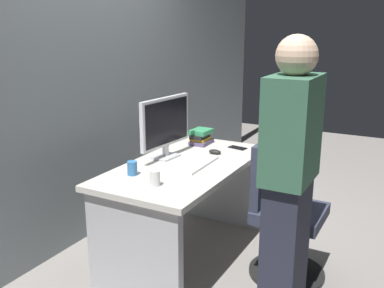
# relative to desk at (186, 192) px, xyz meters

# --- Properties ---
(ground_plane) EXTENTS (9.00, 9.00, 0.00)m
(ground_plane) POSITION_rel_desk_xyz_m (0.00, 0.00, -0.50)
(ground_plane) COLOR gray
(wall_back) EXTENTS (6.40, 0.10, 3.00)m
(wall_back) POSITION_rel_desk_xyz_m (0.00, 0.91, 1.00)
(wall_back) COLOR gray
(wall_back) RESTS_ON ground
(desk) EXTENTS (1.45, 0.76, 0.72)m
(desk) POSITION_rel_desk_xyz_m (0.00, 0.00, 0.00)
(desk) COLOR beige
(desk) RESTS_ON ground
(office_chair) EXTENTS (0.52, 0.52, 0.94)m
(office_chair) POSITION_rel_desk_xyz_m (0.09, -0.70, -0.07)
(office_chair) COLOR black
(office_chair) RESTS_ON ground
(person_at_desk) EXTENTS (0.40, 0.24, 1.64)m
(person_at_desk) POSITION_rel_desk_xyz_m (-0.34, -0.85, 0.34)
(person_at_desk) COLOR #262838
(person_at_desk) RESTS_ON ground
(monitor) EXTENTS (0.54, 0.16, 0.46)m
(monitor) POSITION_rel_desk_xyz_m (0.05, 0.20, 0.48)
(monitor) COLOR silver
(monitor) RESTS_ON desk
(keyboard) EXTENTS (0.43, 0.14, 0.02)m
(keyboard) POSITION_rel_desk_xyz_m (-0.01, -0.10, 0.23)
(keyboard) COLOR white
(keyboard) RESTS_ON desk
(mouse) EXTENTS (0.06, 0.10, 0.03)m
(mouse) POSITION_rel_desk_xyz_m (0.32, -0.08, 0.24)
(mouse) COLOR black
(mouse) RESTS_ON desk
(cup_near_keyboard) EXTENTS (0.07, 0.07, 0.10)m
(cup_near_keyboard) POSITION_rel_desk_xyz_m (-0.49, -0.05, 0.27)
(cup_near_keyboard) COLOR silver
(cup_near_keyboard) RESTS_ON desk
(cup_by_monitor) EXTENTS (0.07, 0.07, 0.09)m
(cup_by_monitor) POSITION_rel_desk_xyz_m (-0.39, 0.19, 0.27)
(cup_by_monitor) COLOR #3372B2
(cup_by_monitor) RESTS_ON desk
(book_stack) EXTENTS (0.20, 0.15, 0.12)m
(book_stack) POSITION_rel_desk_xyz_m (0.52, 0.15, 0.28)
(book_stack) COLOR #594C72
(book_stack) RESTS_ON desk
(cell_phone) EXTENTS (0.09, 0.15, 0.01)m
(cell_phone) POSITION_rel_desk_xyz_m (0.54, -0.17, 0.23)
(cell_phone) COLOR black
(cell_phone) RESTS_ON desk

